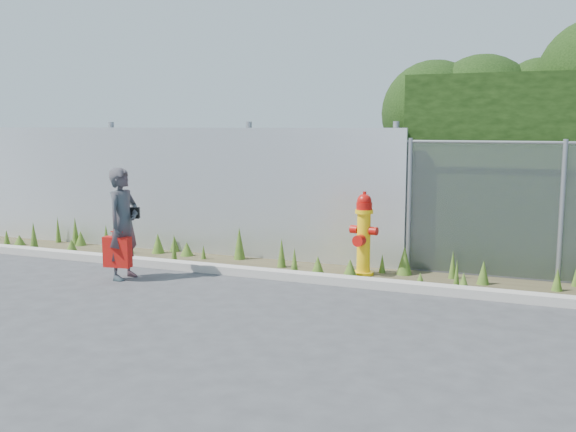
% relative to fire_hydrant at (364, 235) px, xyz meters
% --- Properties ---
extents(ground, '(80.00, 80.00, 0.00)m').
position_rel_fire_hydrant_xyz_m(ground, '(-0.50, -2.42, -0.62)').
color(ground, '#3A3B3D').
rests_on(ground, ground).
extents(curb, '(16.00, 0.22, 0.12)m').
position_rel_fire_hydrant_xyz_m(curb, '(-0.50, -0.62, -0.56)').
color(curb, '#ABA49B').
rests_on(curb, ground).
extents(weed_strip, '(16.00, 1.25, 0.55)m').
position_rel_fire_hydrant_xyz_m(weed_strip, '(-0.22, 0.04, -0.49)').
color(weed_strip, '#413925').
rests_on(weed_strip, ground).
extents(corrugated_fence, '(8.50, 0.21, 2.30)m').
position_rel_fire_hydrant_xyz_m(corrugated_fence, '(-3.75, 0.59, 0.49)').
color(corrugated_fence, silver).
rests_on(corrugated_fence, ground).
extents(fire_hydrant, '(0.43, 0.38, 1.27)m').
position_rel_fire_hydrant_xyz_m(fire_hydrant, '(0.00, 0.00, 0.00)').
color(fire_hydrant, yellow).
rests_on(fire_hydrant, ground).
extents(woman, '(0.40, 0.60, 1.63)m').
position_rel_fire_hydrant_xyz_m(woman, '(-3.22, -1.46, 0.20)').
color(woman, '#0F5C61').
rests_on(woman, ground).
extents(red_tote_bag, '(0.40, 0.15, 0.53)m').
position_rel_fire_hydrant_xyz_m(red_tote_bag, '(-3.23, -1.60, -0.19)').
color(red_tote_bag, '#A01709').
extents(black_shoulder_bag, '(0.22, 0.09, 0.16)m').
position_rel_fire_hydrant_xyz_m(black_shoulder_bag, '(-3.17, -1.29, 0.34)').
color(black_shoulder_bag, black).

